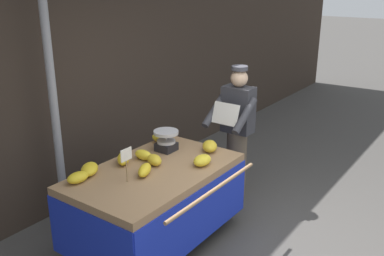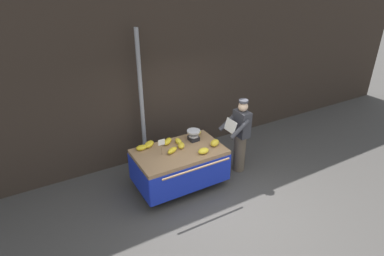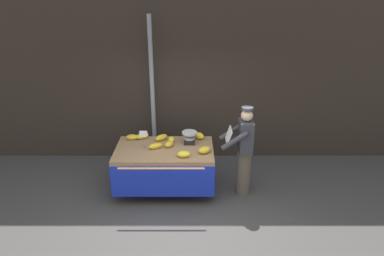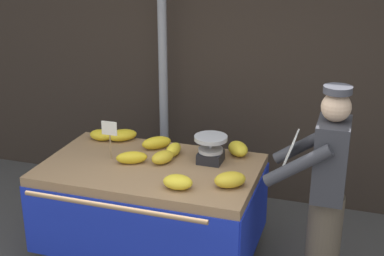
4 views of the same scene
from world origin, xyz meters
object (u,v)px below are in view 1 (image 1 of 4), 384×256
Objects in this scene: banana_bunch_1 at (90,169)px; banana_bunch_4 at (145,170)px; street_pole at (52,92)px; weighing_scale at (166,141)px; vendor_person at (237,132)px; banana_bunch_6 at (78,177)px; banana_bunch_0 at (123,158)px; price_sign at (126,158)px; banana_bunch_5 at (210,146)px; banana_cart at (155,189)px; banana_bunch_7 at (143,155)px; banana_bunch_8 at (154,160)px; banana_bunch_2 at (202,160)px; banana_bunch_3 at (162,137)px.

banana_bunch_4 reaches higher than banana_bunch_1.
weighing_scale is (0.77, -0.91, -0.58)m from street_pole.
banana_bunch_6 is at bearing 166.11° from vendor_person.
weighing_scale is at bearing 160.75° from vendor_person.
banana_bunch_0 is at bearing 162.57° from vendor_person.
price_sign is 0.20× the size of vendor_person.
banana_bunch_5 is at bearing -51.72° from street_pole.
vendor_person reaches higher than banana_cart.
banana_cart is 0.39m from banana_bunch_7.
banana_bunch_8 is 0.12× the size of vendor_person.
banana_bunch_5 is (1.20, -0.63, 0.01)m from banana_bunch_1.
banana_bunch_2 is at bearing -168.66° from vendor_person.
price_sign reaches higher than banana_cart.
banana_bunch_1 is at bearing 161.48° from banana_bunch_7.
price_sign is at bearing 169.39° from banana_bunch_5.
banana_bunch_7 is at bearing 25.51° from price_sign.
banana_bunch_5 reaches higher than banana_bunch_1.
banana_bunch_2 is at bearing -42.71° from banana_cart.
banana_bunch_3 is 0.63m from banana_bunch_5.
banana_bunch_0 reaches higher than banana_bunch_1.
weighing_scale reaches higher than banana_bunch_7.
banana_bunch_6 is at bearing 148.66° from banana_cart.
banana_bunch_6 is at bearing -165.03° from banana_bunch_1.
price_sign reaches higher than banana_bunch_6.
banana_bunch_3 is (0.28, 0.77, 0.01)m from banana_bunch_2.
banana_bunch_7 is (0.28, 0.26, 0.00)m from banana_bunch_4.
banana_bunch_3 is at bearing 34.02° from banana_cart.
banana_bunch_3 is (1.11, -0.01, 0.01)m from banana_bunch_1.
banana_bunch_4 is 1.17× the size of banana_bunch_7.
vendor_person is at bearing -35.05° from banana_bunch_3.
banana_bunch_3 is at bearing 144.95° from vendor_person.
price_sign is at bearing 175.50° from vendor_person.
banana_bunch_5 reaches higher than banana_bunch_8.
banana_bunch_6 is (-1.11, 0.18, -0.07)m from weighing_scale.
banana_cart is at bearing -145.98° from banana_bunch_3.
banana_bunch_0 is 1.10× the size of banana_bunch_5.
banana_bunch_1 is (-0.46, 0.45, 0.28)m from banana_cart.
banana_bunch_6 is 0.13× the size of vendor_person.
price_sign is at bearing 176.62° from banana_cart.
banana_bunch_7 reaches higher than banana_bunch_8.
vendor_person is (0.71, 0.06, -0.06)m from banana_bunch_5.
street_pole reaches higher than price_sign.
banana_bunch_6 is at bearing -115.39° from street_pole.
vendor_person is at bearing 11.34° from banana_bunch_2.
street_pole reaches higher than banana_bunch_4.
banana_bunch_8 is at bearing 171.83° from vendor_person.
street_pole reaches higher than banana_bunch_0.
banana_bunch_7 is at bearing 164.22° from vendor_person.
banana_bunch_3 is 0.56m from banana_bunch_7.
banana_bunch_4 is 0.64m from banana_bunch_6.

